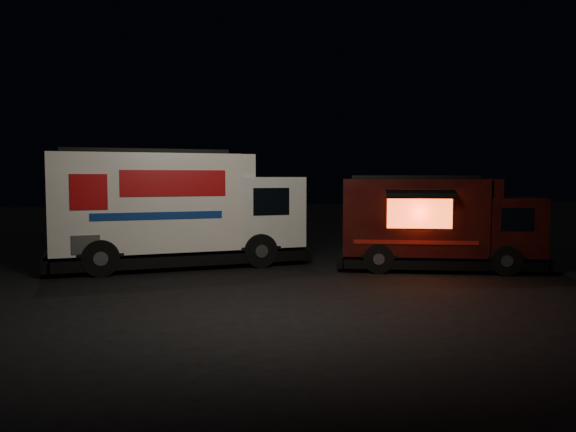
% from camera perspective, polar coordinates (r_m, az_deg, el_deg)
% --- Properties ---
extents(ground, '(80.00, 80.00, 0.00)m').
position_cam_1_polar(ground, '(14.92, -0.18, -6.60)').
color(ground, black).
rests_on(ground, ground).
extents(white_truck, '(8.13, 3.83, 3.54)m').
position_cam_1_polar(white_truck, '(17.60, -10.96, 0.76)').
color(white_truck, silver).
rests_on(white_truck, ground).
extents(red_truck, '(6.37, 3.88, 2.79)m').
position_cam_1_polar(red_truck, '(17.26, 15.05, -0.63)').
color(red_truck, '#341009').
rests_on(red_truck, ground).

